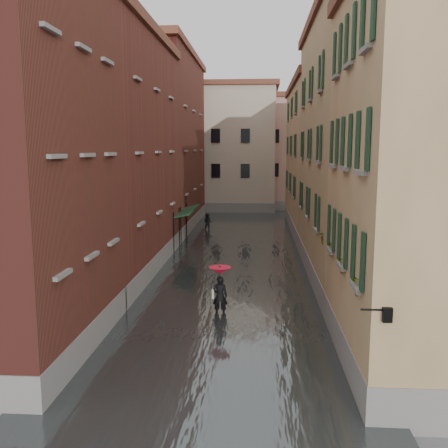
% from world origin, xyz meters
% --- Properties ---
extents(ground, '(120.00, 120.00, 0.00)m').
position_xyz_m(ground, '(0.00, 0.00, 0.00)').
color(ground, '#565658').
rests_on(ground, ground).
extents(floodwater, '(10.00, 60.00, 0.20)m').
position_xyz_m(floodwater, '(0.00, 13.00, 0.10)').
color(floodwater, '#42494A').
rests_on(floodwater, ground).
extents(building_left_mid, '(6.00, 14.00, 12.50)m').
position_xyz_m(building_left_mid, '(-7.00, 9.00, 6.25)').
color(building_left_mid, '#5C291D').
rests_on(building_left_mid, ground).
extents(building_left_far, '(6.00, 16.00, 14.00)m').
position_xyz_m(building_left_far, '(-7.00, 24.00, 7.00)').
color(building_left_far, maroon).
rests_on(building_left_far, ground).
extents(building_right_near, '(6.00, 8.00, 11.50)m').
position_xyz_m(building_right_near, '(7.00, -2.00, 5.75)').
color(building_right_near, '#99784F').
rests_on(building_right_near, ground).
extents(building_right_mid, '(6.00, 14.00, 13.00)m').
position_xyz_m(building_right_mid, '(7.00, 9.00, 6.50)').
color(building_right_mid, tan).
rests_on(building_right_mid, ground).
extents(building_right_far, '(6.00, 16.00, 11.50)m').
position_xyz_m(building_right_far, '(7.00, 24.00, 5.75)').
color(building_right_far, '#99784F').
rests_on(building_right_far, ground).
extents(building_end_cream, '(12.00, 9.00, 13.00)m').
position_xyz_m(building_end_cream, '(-3.00, 38.00, 6.50)').
color(building_end_cream, '#AFA58B').
rests_on(building_end_cream, ground).
extents(building_end_pink, '(10.00, 9.00, 12.00)m').
position_xyz_m(building_end_pink, '(6.00, 40.00, 6.00)').
color(building_end_pink, tan).
rests_on(building_end_pink, ground).
extents(awning_near, '(1.09, 3.04, 2.80)m').
position_xyz_m(awning_near, '(-3.49, 14.88, 2.47)').
color(awning_near, '#17331D').
rests_on(awning_near, ground).
extents(awning_far, '(1.09, 3.40, 2.80)m').
position_xyz_m(awning_far, '(-3.48, 17.35, 2.48)').
color(awning_far, '#17331D').
rests_on(awning_far, ground).
extents(wall_lantern, '(0.71, 0.22, 0.35)m').
position_xyz_m(wall_lantern, '(4.33, -6.00, 3.01)').
color(wall_lantern, black).
rests_on(wall_lantern, ground).
extents(window_planters, '(0.59, 7.98, 0.84)m').
position_xyz_m(window_planters, '(4.12, -0.68, 3.51)').
color(window_planters, brown).
rests_on(window_planters, ground).
extents(pedestrian_main, '(0.94, 0.94, 2.06)m').
position_xyz_m(pedestrian_main, '(-0.16, 2.18, 1.24)').
color(pedestrian_main, black).
rests_on(pedestrian_main, ground).
extents(pedestrian_far, '(0.73, 0.57, 1.49)m').
position_xyz_m(pedestrian_far, '(-2.75, 22.91, 0.75)').
color(pedestrian_far, black).
rests_on(pedestrian_far, ground).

